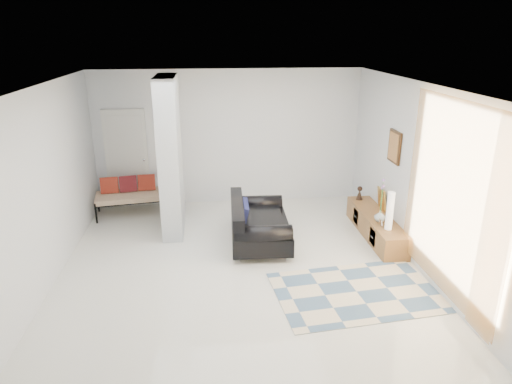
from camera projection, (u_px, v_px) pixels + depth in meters
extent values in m
plane|color=silver|center=(240.00, 267.00, 7.16)|extent=(6.00, 6.00, 0.00)
plane|color=white|center=(237.00, 85.00, 6.22)|extent=(6.00, 6.00, 0.00)
plane|color=silver|center=(228.00, 138.00, 9.50)|extent=(6.00, 0.00, 6.00)
plane|color=silver|center=(263.00, 293.00, 3.88)|extent=(6.00, 0.00, 6.00)
plane|color=silver|center=(44.00, 189.00, 6.41)|extent=(0.00, 6.00, 6.00)
plane|color=silver|center=(418.00, 177.00, 6.96)|extent=(0.00, 6.00, 6.00)
cube|color=#B8BDC0|center=(170.00, 157.00, 8.08)|extent=(0.35, 1.20, 2.80)
cube|color=silver|center=(127.00, 159.00, 9.38)|extent=(0.85, 0.06, 2.04)
plane|color=#D28937|center=(452.00, 200.00, 5.86)|extent=(0.00, 2.55, 2.55)
cube|color=#38210F|center=(395.00, 147.00, 7.72)|extent=(0.04, 0.45, 0.55)
cube|color=brown|center=(376.00, 226.00, 8.18)|extent=(0.45, 2.04, 0.40)
cube|color=#38210F|center=(373.00, 237.00, 7.74)|extent=(0.02, 0.27, 0.28)
cube|color=#38210F|center=(356.00, 217.00, 8.59)|extent=(0.02, 0.27, 0.28)
cube|color=#ECB145|center=(382.00, 199.00, 8.33)|extent=(0.09, 0.32, 0.40)
cube|color=silver|center=(381.00, 223.00, 7.66)|extent=(0.04, 0.10, 0.12)
cylinder|color=silver|center=(239.00, 259.00, 7.30)|extent=(0.05, 0.05, 0.10)
cylinder|color=silver|center=(237.00, 225.00, 8.60)|extent=(0.05, 0.05, 0.10)
cylinder|color=silver|center=(287.00, 258.00, 7.35)|extent=(0.05, 0.05, 0.10)
cylinder|color=silver|center=(277.00, 224.00, 8.65)|extent=(0.05, 0.05, 0.10)
cube|color=black|center=(260.00, 229.00, 7.91)|extent=(1.03, 1.65, 0.30)
cube|color=black|center=(237.00, 212.00, 7.77)|extent=(0.26, 1.63, 0.36)
cylinder|color=black|center=(263.00, 234.00, 7.18)|extent=(0.93, 0.31, 0.28)
cylinder|color=black|center=(257.00, 203.00, 8.48)|extent=(0.93, 0.31, 0.28)
cube|color=black|center=(244.00, 211.00, 7.77)|extent=(0.16, 0.60, 0.31)
cylinder|color=black|center=(96.00, 214.00, 8.73)|extent=(0.04, 0.04, 0.40)
cylinder|color=black|center=(177.00, 206.00, 9.09)|extent=(0.04, 0.04, 0.40)
cylinder|color=black|center=(98.00, 202.00, 9.30)|extent=(0.04, 0.04, 0.40)
cylinder|color=black|center=(174.00, 196.00, 9.66)|extent=(0.04, 0.04, 0.40)
cube|color=beige|center=(136.00, 196.00, 9.14)|extent=(1.63, 0.87, 0.12)
cube|color=maroon|center=(109.00, 185.00, 9.08)|extent=(0.36, 0.21, 0.33)
cube|color=maroon|center=(128.00, 184.00, 9.17)|extent=(0.36, 0.21, 0.33)
cube|color=maroon|center=(147.00, 182.00, 9.25)|extent=(0.36, 0.21, 0.33)
cube|color=beige|center=(356.00, 292.00, 6.47)|extent=(2.42, 1.75, 0.01)
cylinder|color=beige|center=(390.00, 211.00, 7.46)|extent=(0.12, 0.12, 0.64)
imported|color=silver|center=(380.00, 216.00, 7.83)|extent=(0.19, 0.19, 0.20)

